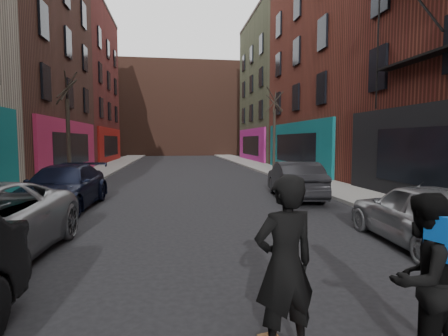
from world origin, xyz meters
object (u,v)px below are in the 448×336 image
object	(u,v)px
tree_left_far	(68,118)
parked_right_far	(424,214)
tree_right_far	(274,122)
parked_left_end	(63,187)
skateboarder	(285,265)
pedestrian	(423,279)
parked_right_end	(295,180)

from	to	relation	value
tree_left_far	parked_right_far	world-z (taller)	tree_left_far
tree_right_far	parked_right_far	bearing A→B (deg)	-96.42
tree_left_far	tree_right_far	world-z (taller)	tree_right_far
parked_left_end	parked_right_far	distance (m)	10.32
parked_left_end	tree_left_far	bearing A→B (deg)	106.74
skateboarder	pedestrian	bearing A→B (deg)	159.38
tree_right_far	parked_right_far	xyz separation A→B (m)	(-2.01, -17.89, -2.83)
parked_right_end	parked_left_end	bearing A→B (deg)	14.17
tree_left_far	parked_right_far	xyz separation A→B (m)	(10.39, -11.89, -2.68)
tree_right_far	parked_right_far	distance (m)	18.23
parked_right_far	pedestrian	xyz separation A→B (m)	(-2.76, -3.51, 0.18)
tree_right_far	parked_right_end	world-z (taller)	tree_right_far
parked_right_far	skateboarder	distance (m)	5.29
pedestrian	tree_right_far	bearing A→B (deg)	-120.91
parked_left_end	tree_right_far	bearing A→B (deg)	51.97
skateboarder	parked_right_far	bearing A→B (deg)	-153.25
parked_right_end	skateboarder	bearing A→B (deg)	77.20
parked_left_end	parked_right_far	xyz separation A→B (m)	(8.79, -5.42, -0.02)
tree_left_far	pedestrian	world-z (taller)	tree_left_far
parked_left_end	skateboarder	xyz separation A→B (m)	(4.67, -8.72, 0.29)
parked_right_far	tree_left_far	bearing A→B (deg)	-44.36
pedestrian	skateboarder	bearing A→B (deg)	-27.00
tree_left_far	parked_right_end	size ratio (longest dim) A/B	1.49
tree_left_far	pedestrian	size ratio (longest dim) A/B	3.73
parked_right_end	parked_right_far	bearing A→B (deg)	102.34
tree_right_far	pedestrian	xyz separation A→B (m)	(-4.77, -21.40, -2.65)
parked_right_far	parked_right_end	size ratio (longest dim) A/B	0.93
parked_left_end	parked_right_end	size ratio (longest dim) A/B	1.13
tree_left_far	skateboarder	distance (m)	16.60
skateboarder	pedestrian	size ratio (longest dim) A/B	1.05
tree_right_far	parked_right_end	size ratio (longest dim) A/B	1.55
tree_right_far	tree_left_far	bearing A→B (deg)	-154.18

